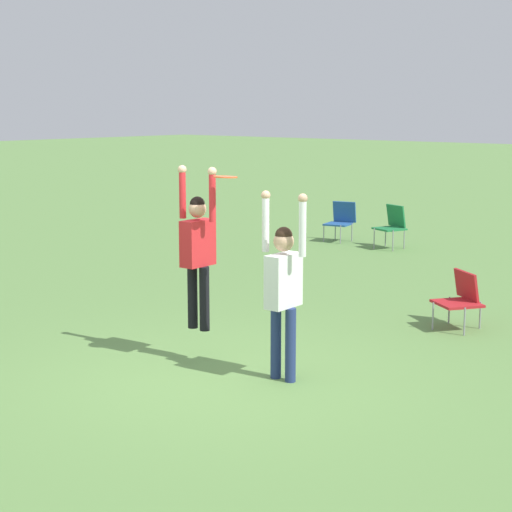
{
  "coord_description": "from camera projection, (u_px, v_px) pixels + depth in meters",
  "views": [
    {
      "loc": [
        6.34,
        -6.84,
        3.02
      ],
      "look_at": [
        0.04,
        0.67,
        1.3
      ],
      "focal_mm": 60.0,
      "sensor_mm": 36.0,
      "label": 1
    }
  ],
  "objects": [
    {
      "name": "frisbee",
      "position": [
        225.0,
        177.0,
        9.56
      ],
      "size": [
        0.28,
        0.28,
        0.03
      ],
      "color": "#E04C23"
    },
    {
      "name": "person_jumping",
      "position": [
        198.0,
        245.0,
        10.08
      ],
      "size": [
        0.59,
        0.44,
        1.95
      ],
      "rotation": [
        0.0,
        0.0,
        1.61
      ],
      "color": "black",
      "rests_on": "ground_plane"
    },
    {
      "name": "camping_chair_1",
      "position": [
        461.0,
        297.0,
        11.74
      ],
      "size": [
        0.77,
        0.84,
        0.77
      ],
      "rotation": [
        0.0,
        0.0,
        2.55
      ],
      "color": "gray",
      "rests_on": "ground_plane"
    },
    {
      "name": "camping_chair_0",
      "position": [
        392.0,
        223.0,
        18.36
      ],
      "size": [
        0.7,
        0.75,
        0.93
      ],
      "rotation": [
        0.0,
        0.0,
        2.79
      ],
      "color": "gray",
      "rests_on": "ground_plane"
    },
    {
      "name": "person_defending",
      "position": [
        283.0,
        282.0,
        9.38
      ],
      "size": [
        0.61,
        0.47,
        2.11
      ],
      "rotation": [
        0.0,
        0.0,
        -1.53
      ],
      "color": "navy",
      "rests_on": "ground_plane"
    },
    {
      "name": "ground_plane",
      "position": [
        215.0,
        376.0,
        9.7
      ],
      "size": [
        120.0,
        120.0,
        0.0
      ],
      "primitive_type": "plane",
      "color": "#608C47"
    },
    {
      "name": "camping_chair_2",
      "position": [
        341.0,
        219.0,
        19.34
      ],
      "size": [
        0.64,
        0.69,
        0.89
      ],
      "rotation": [
        0.0,
        0.0,
        3.37
      ],
      "color": "gray",
      "rests_on": "ground_plane"
    }
  ]
}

